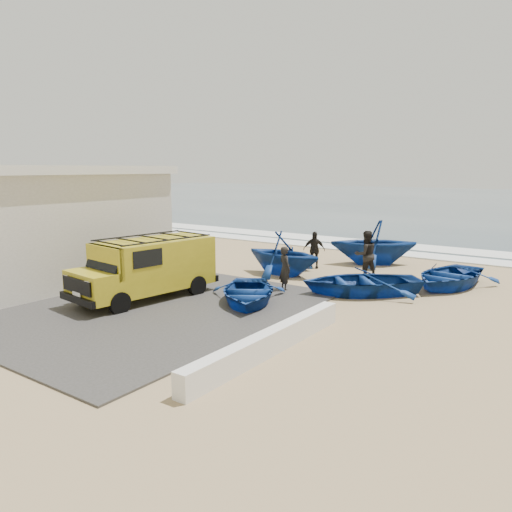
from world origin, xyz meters
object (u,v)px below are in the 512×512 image
Objects in this scene: boat_near_right at (361,282)px; boat_mid_right at (449,276)px; parapet at (270,342)px; boat_mid_left at (283,253)px; building at (13,223)px; boat_near_left at (247,292)px; fisherman_front at (285,269)px; fisherman_back at (314,250)px; boat_far_left at (374,242)px; van at (148,266)px; fisherman_middle at (366,255)px.

boat_mid_right is at bearing 101.75° from boat_near_right.
boat_mid_left is (-4.37, 7.48, 0.60)m from parapet.
boat_mid_right is at bearing 30.13° from building.
boat_near_left is at bearing -77.56° from boat_near_right.
boat_near_left is at bearing -119.98° from boat_mid_right.
fisherman_back is (-1.11, 4.12, 0.01)m from fisherman_front.
fisherman_back is (-1.73, -2.28, -0.20)m from boat_far_left.
boat_mid_left is (8.13, 6.48, -1.29)m from building.
building is 6.67m from van.
building is at bearing 55.45° from fisherman_front.
parapet is 1.60× the size of boat_far_left.
fisherman_back is at bearing -65.43° from fisherman_middle.
boat_near_right reaches higher than boat_near_left.
building is at bearing -165.84° from van.
fisherman_front reaches higher than boat_near_right.
boat_mid_right reaches higher than parapet.
boat_mid_right reaches higher than boat_near_left.
fisherman_middle is at bearing 40.61° from boat_near_left.
boat_near_right is (5.41, 4.60, -0.67)m from van.
boat_near_left is (2.98, 1.40, -0.73)m from van.
fisherman_front is 0.84× the size of fisherman_middle.
boat_near_right is at bearing -13.86° from boat_far_left.
boat_far_left is (2.07, 4.23, 0.11)m from boat_mid_left.
building is at bearing 132.61° from boat_mid_left.
van is at bearing -90.06° from boat_near_right.
building is 2.83× the size of boat_mid_left.
fisherman_back is at bearing 44.84° from building.
boat_far_left is 2.01× the size of fisherman_middle.
parapet is at bearing -92.40° from boat_mid_right.
boat_far_left is 6.44m from fisherman_front.
boat_near_left is 5.80m from fisherman_middle.
boat_near_right is 2.15× the size of fisherman_middle.
parapet is 10.26m from fisherman_back.
building is 13.22m from boat_near_right.
fisherman_back is (1.94, 7.62, -0.30)m from van.
fisherman_middle reaches higher than boat_mid_left.
parapet is at bearing 150.10° from fisherman_front.
building is 2.73× the size of boat_near_left.
fisherman_back is (8.47, 8.42, -1.38)m from building.
fisherman_middle reaches higher than boat_near_left.
boat_mid_right is at bearing 80.12° from parapet.
fisherman_front is at bearing 24.15° from building.
fisherman_back is at bearing 82.88° from van.
building reaches higher than boat_mid_right.
van is at bearing -128.24° from boat_mid_right.
boat_mid_right is at bearing 51.45° from van.
building is 1.57× the size of parapet.
boat_far_left is at bearing 24.99° from fisherman_back.
boat_mid_right is at bearing -107.99° from fisherman_front.
fisherman_back is at bearing -171.55° from boat_near_right.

